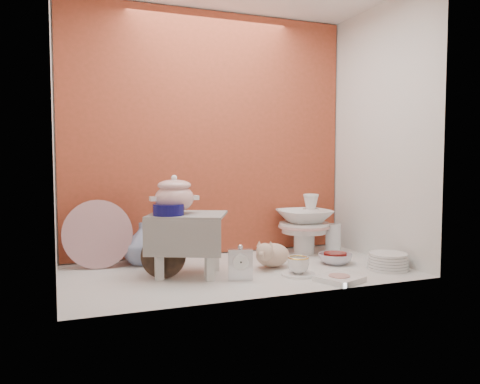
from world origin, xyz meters
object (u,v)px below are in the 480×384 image
Objects in this scene: blue_white_vase at (142,243)px; soup_tureen at (174,194)px; plush_pig at (273,255)px; dinner_plate_stack at (388,261)px; step_stool at (188,244)px; porcelain_tower at (304,224)px; crystal_bowl at (335,259)px; floral_platter at (98,234)px; mantel_clock at (240,263)px; gold_rim_teacup at (298,265)px.

soup_tureen is at bearing -71.37° from blue_white_vase.
soup_tureen is at bearing 162.12° from plush_pig.
dinner_plate_stack is (0.57, -0.26, -0.03)m from plush_pig.
soup_tureen reaches higher than step_stool.
porcelain_tower is at bearing -3.25° from blue_white_vase.
crystal_bowl is at bearing 131.67° from dinner_plate_stack.
floral_platter is 1.00× the size of porcelain_tower.
floral_platter reaches higher than blue_white_vase.
crystal_bowl is at bearing -16.54° from floral_platter.
plush_pig is at bearing 51.13° from mantel_clock.
mantel_clock is (0.63, -0.52, -0.10)m from floral_platter.
dinner_plate_stack is at bearing -40.09° from plush_pig.
blue_white_vase is at bearing 141.85° from step_stool.
gold_rim_teacup is at bearing 11.90° from mantel_clock.
step_stool is at bearing 176.80° from crystal_bowl.
plush_pig is (0.65, -0.35, -0.05)m from blue_white_vase.
plush_pig is (0.26, 0.19, -0.02)m from mantel_clock.
mantel_clock is (0.21, -0.19, -0.07)m from step_stool.
gold_rim_teacup is at bearing -38.59° from blue_white_vase.
plush_pig is 2.19× the size of gold_rim_teacup.
porcelain_tower is at bearing 53.51° from mantel_clock.
soup_tureen is 0.73m from gold_rim_teacup.
floral_platter is 3.39× the size of gold_rim_teacup.
soup_tureen is 0.53m from floral_platter.
plush_pig is at bearing 103.22° from gold_rim_teacup.
dinner_plate_stack is 0.61m from porcelain_tower.
mantel_clock is at bearing -39.51° from floral_platter.
step_stool is 1.08m from dinner_plate_stack.
plush_pig is at bearing 173.68° from crystal_bowl.
blue_white_vase reaches higher than crystal_bowl.
floral_platter is (-0.42, 0.33, 0.03)m from step_stool.
mantel_clock is (0.39, -0.54, -0.03)m from blue_white_vase.
mantel_clock is 0.32m from plush_pig.
step_stool is 0.57m from gold_rim_teacup.
soup_tureen reaches higher than crystal_bowl.
step_stool reaches higher than gold_rim_teacup.
crystal_bowl is 0.51× the size of porcelain_tower.
step_stool is at bearing -38.15° from floral_platter.
step_stool is 0.86m from crystal_bowl.
floral_platter is 1.60× the size of blue_white_vase.
step_stool is 3.41× the size of gold_rim_teacup.
gold_rim_teacup is (0.94, -0.54, -0.13)m from floral_platter.
floral_platter is at bearing 138.58° from soup_tureen.
porcelain_tower is at bearing 16.86° from soup_tureen.
porcelain_tower reaches higher than crystal_bowl.
dinner_plate_stack is at bearing 10.64° from mantel_clock.
blue_white_vase is at bearing 153.37° from dinner_plate_stack.
soup_tureen is at bearing 165.73° from dinner_plate_stack.
dinner_plate_stack is at bearing -26.63° from blue_white_vase.
gold_rim_teacup is at bearing -152.93° from crystal_bowl.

